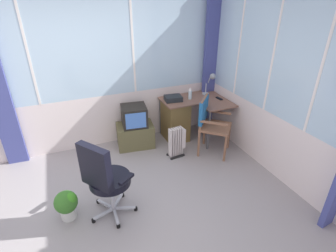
{
  "coord_description": "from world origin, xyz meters",
  "views": [
    {
      "loc": [
        -0.39,
        -2.41,
        2.52
      ],
      "look_at": [
        0.87,
        0.61,
        0.82
      ],
      "focal_mm": 27.82,
      "sensor_mm": 36.0,
      "label": 1
    }
  ],
  "objects_px": {
    "office_chair": "(104,176)",
    "space_heater": "(177,142)",
    "tv_on_stand": "(135,129)",
    "wooden_armchair": "(208,118)",
    "desk_lamp": "(211,81)",
    "spray_bottle": "(190,94)",
    "tv_remote": "(219,98)",
    "potted_plant": "(67,203)",
    "paper_tray": "(173,98)",
    "desk": "(178,118)"
  },
  "relations": [
    {
      "from": "office_chair",
      "to": "space_heater",
      "type": "height_order",
      "value": "office_chair"
    },
    {
      "from": "tv_on_stand",
      "to": "wooden_armchair",
      "type": "bearing_deg",
      "value": -30.84
    },
    {
      "from": "desk_lamp",
      "to": "spray_bottle",
      "type": "distance_m",
      "value": 0.5
    },
    {
      "from": "spray_bottle",
      "to": "wooden_armchair",
      "type": "bearing_deg",
      "value": -86.49
    },
    {
      "from": "wooden_armchair",
      "to": "office_chair",
      "type": "xyz_separation_m",
      "value": [
        -1.89,
        -0.85,
        -0.01
      ]
    },
    {
      "from": "tv_remote",
      "to": "potted_plant",
      "type": "relative_size",
      "value": 0.38
    },
    {
      "from": "tv_remote",
      "to": "office_chair",
      "type": "distance_m",
      "value": 2.67
    },
    {
      "from": "office_chair",
      "to": "potted_plant",
      "type": "bearing_deg",
      "value": 160.84
    },
    {
      "from": "office_chair",
      "to": "tv_on_stand",
      "type": "xyz_separation_m",
      "value": [
        0.79,
        1.5,
        -0.28
      ]
    },
    {
      "from": "space_heater",
      "to": "wooden_armchair",
      "type": "bearing_deg",
      "value": -6.53
    },
    {
      "from": "tv_remote",
      "to": "space_heater",
      "type": "bearing_deg",
      "value": -167.44
    },
    {
      "from": "paper_tray",
      "to": "tv_on_stand",
      "type": "bearing_deg",
      "value": -179.56
    },
    {
      "from": "tv_remote",
      "to": "wooden_armchair",
      "type": "bearing_deg",
      "value": -144.74
    },
    {
      "from": "spray_bottle",
      "to": "office_chair",
      "type": "height_order",
      "value": "office_chair"
    },
    {
      "from": "space_heater",
      "to": "tv_on_stand",
      "type": "bearing_deg",
      "value": 133.18
    },
    {
      "from": "potted_plant",
      "to": "space_heater",
      "type": "bearing_deg",
      "value": 22.35
    },
    {
      "from": "space_heater",
      "to": "tv_remote",
      "type": "bearing_deg",
      "value": 19.26
    },
    {
      "from": "wooden_armchair",
      "to": "space_heater",
      "type": "distance_m",
      "value": 0.65
    },
    {
      "from": "desk_lamp",
      "to": "spray_bottle",
      "type": "height_order",
      "value": "desk_lamp"
    },
    {
      "from": "tv_remote",
      "to": "tv_on_stand",
      "type": "relative_size",
      "value": 0.19
    },
    {
      "from": "desk",
      "to": "tv_remote",
      "type": "height_order",
      "value": "tv_remote"
    },
    {
      "from": "spray_bottle",
      "to": "tv_on_stand",
      "type": "xyz_separation_m",
      "value": [
        -1.06,
        0.04,
        -0.52
      ]
    },
    {
      "from": "desk",
      "to": "tv_on_stand",
      "type": "distance_m",
      "value": 0.83
    },
    {
      "from": "paper_tray",
      "to": "tv_remote",
      "type": "bearing_deg",
      "value": -17.17
    },
    {
      "from": "tv_on_stand",
      "to": "desk",
      "type": "bearing_deg",
      "value": -1.49
    },
    {
      "from": "wooden_armchair",
      "to": "spray_bottle",
      "type": "bearing_deg",
      "value": 93.51
    },
    {
      "from": "spray_bottle",
      "to": "space_heater",
      "type": "xyz_separation_m",
      "value": [
        -0.5,
        -0.56,
        -0.59
      ]
    },
    {
      "from": "tv_remote",
      "to": "desk",
      "type": "bearing_deg",
      "value": 156.23
    },
    {
      "from": "tv_remote",
      "to": "wooden_armchair",
      "type": "height_order",
      "value": "wooden_armchair"
    },
    {
      "from": "desk",
      "to": "tv_on_stand",
      "type": "bearing_deg",
      "value": 178.51
    },
    {
      "from": "desk",
      "to": "tv_remote",
      "type": "xyz_separation_m",
      "value": [
        0.73,
        -0.22,
        0.36
      ]
    },
    {
      "from": "tv_remote",
      "to": "office_chair",
      "type": "xyz_separation_m",
      "value": [
        -2.35,
        -1.26,
        -0.15
      ]
    },
    {
      "from": "tv_on_stand",
      "to": "potted_plant",
      "type": "relative_size",
      "value": 1.99
    },
    {
      "from": "paper_tray",
      "to": "potted_plant",
      "type": "xyz_separation_m",
      "value": [
        -2.0,
        -1.35,
        -0.58
      ]
    },
    {
      "from": "paper_tray",
      "to": "space_heater",
      "type": "height_order",
      "value": "paper_tray"
    },
    {
      "from": "paper_tray",
      "to": "wooden_armchair",
      "type": "distance_m",
      "value": 0.77
    },
    {
      "from": "spray_bottle",
      "to": "potted_plant",
      "type": "xyz_separation_m",
      "value": [
        -2.32,
        -1.3,
        -0.64
      ]
    },
    {
      "from": "tv_remote",
      "to": "tv_on_stand",
      "type": "xyz_separation_m",
      "value": [
        -1.56,
        0.25,
        -0.43
      ]
    },
    {
      "from": "potted_plant",
      "to": "spray_bottle",
      "type": "bearing_deg",
      "value": 29.32
    },
    {
      "from": "office_chair",
      "to": "wooden_armchair",
      "type": "bearing_deg",
      "value": 24.08
    },
    {
      "from": "desk_lamp",
      "to": "space_heater",
      "type": "bearing_deg",
      "value": -147.56
    },
    {
      "from": "desk_lamp",
      "to": "paper_tray",
      "type": "distance_m",
      "value": 0.82
    },
    {
      "from": "tv_remote",
      "to": "potted_plant",
      "type": "xyz_separation_m",
      "value": [
        -2.81,
        -1.09,
        -0.54
      ]
    },
    {
      "from": "desk_lamp",
      "to": "wooden_armchair",
      "type": "xyz_separation_m",
      "value": [
        -0.43,
        -0.68,
        -0.4
      ]
    },
    {
      "from": "desk",
      "to": "space_heater",
      "type": "relative_size",
      "value": 2.14
    },
    {
      "from": "desk_lamp",
      "to": "potted_plant",
      "type": "relative_size",
      "value": 1.06
    },
    {
      "from": "tv_remote",
      "to": "tv_on_stand",
      "type": "height_order",
      "value": "tv_remote"
    },
    {
      "from": "tv_on_stand",
      "to": "potted_plant",
      "type": "xyz_separation_m",
      "value": [
        -1.26,
        -1.34,
        -0.11
      ]
    },
    {
      "from": "tv_on_stand",
      "to": "space_heater",
      "type": "height_order",
      "value": "tv_on_stand"
    },
    {
      "from": "desk",
      "to": "desk_lamp",
      "type": "distance_m",
      "value": 0.94
    }
  ]
}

